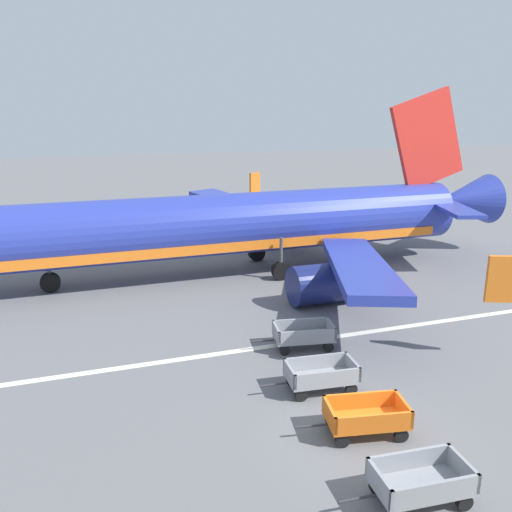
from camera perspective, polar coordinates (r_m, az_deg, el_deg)
The scene contains 7 objects.
ground_plane at distance 18.24m, azimuth 11.06°, elevation -17.91°, with size 220.00×220.00×0.00m, color slate.
apron_stripe at distance 23.69m, azimuth 2.75°, elevation -9.38°, with size 120.00×0.36×0.01m, color silver.
airplane at distance 33.01m, azimuth -1.08°, elevation 3.38°, with size 37.53×30.30×11.34m.
baggage_cart_second_in_row at distance 15.67m, azimuth 17.07°, elevation -21.93°, with size 3.60×1.58×1.07m.
baggage_cart_third_in_row at distance 17.89m, azimuth 11.60°, elevation -16.38°, with size 3.63×1.82×1.07m.
baggage_cart_fourth_in_row at distance 20.06m, azimuth 6.92°, elevation -12.44°, with size 3.60×1.63×1.07m.
baggage_cart_far_end at distance 23.24m, azimuth 5.05°, elevation -8.32°, with size 3.62×1.79×1.07m.
Camera 1 is at (-7.92, -13.08, 9.94)m, focal length 37.65 mm.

